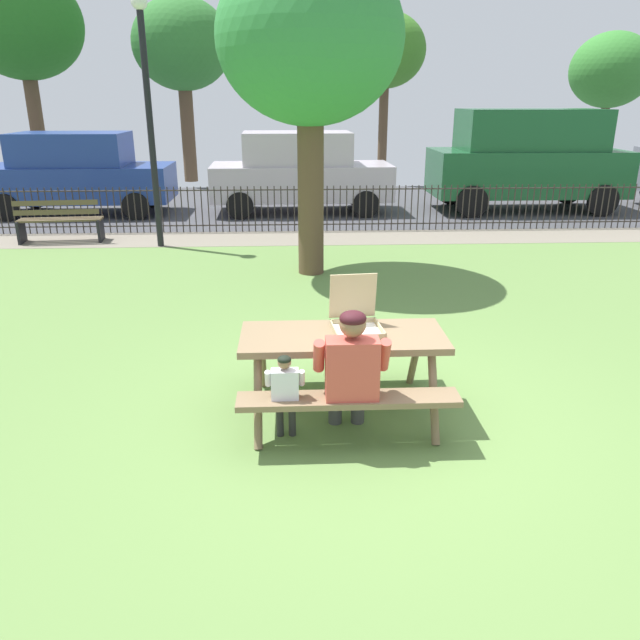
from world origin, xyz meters
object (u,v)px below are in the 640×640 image
Objects in this scene: adult_at_table at (351,370)px; parked_car_left at (78,173)px; tree_near_table at (310,41)px; far_tree_left at (22,25)px; far_tree_midleft at (182,46)px; child_at_table at (285,390)px; parked_car_center at (300,171)px; lamp_post_walkway at (148,101)px; picnic_table_foreground at (343,352)px; far_tree_center at (385,52)px; park_bench_left at (60,221)px; parked_car_right at (527,158)px; far_tree_midright at (611,71)px; pizza_box_open at (356,317)px.

adult_at_table is 12.37m from parked_car_left.
far_tree_left is (-8.67, 11.94, 1.36)m from tree_near_table.
parked_car_left is 0.77× the size of far_tree_midleft.
child_at_table is at bearing -65.32° from parked_car_left.
parked_car_left is 8.01m from far_tree_left.
tree_near_table reaches higher than child_at_table.
parked_car_center is at bearing 90.69° from tree_near_table.
far_tree_midleft is at bearing 94.97° from lamp_post_walkway.
far_tree_midleft is at bearing 102.87° from picnic_table_foreground.
far_tree_midleft reaches higher than parked_car_center.
parked_car_center is at bearing -115.16° from far_tree_center.
tree_near_table is (4.89, -2.50, 3.08)m from park_bench_left.
parked_car_right is (10.49, 3.19, 0.89)m from park_bench_left.
lamp_post_walkway is 16.65m from far_tree_midright.
far_tree_midleft reaches higher than far_tree_midright.
parked_car_left is 17.35m from far_tree_midright.
parked_car_right is at bearing 63.63° from adult_at_table.
parked_car_left reaches higher than park_bench_left.
lamp_post_walkway is 0.99× the size of parked_car_center.
far_tree_midright is (10.27, 16.64, 2.67)m from pizza_box_open.
parked_car_right reaches higher than pizza_box_open.
far_tree_midleft reaches higher than picnic_table_foreground.
far_tree_center is at bearing 80.68° from picnic_table_foreground.
parked_car_left is 0.92× the size of far_tree_midright.
parked_car_left is (-5.47, 5.69, -2.49)m from tree_near_table.
park_bench_left is 10.26m from far_tree_midleft.
parked_car_right is 11.61m from far_tree_midleft.
tree_near_table is at bearing 85.79° from child_at_table.
park_bench_left is (-5.03, 7.83, -0.24)m from adult_at_table.
far_tree_midleft is (-3.86, 17.27, 3.62)m from adult_at_table.
parked_car_center is (0.33, 11.05, 0.50)m from child_at_table.
far_tree_midright is (7.64, 0.00, -0.57)m from far_tree_center.
parked_car_left is at bearing 116.98° from adult_at_table.
adult_at_table reaches higher than picnic_table_foreground.
parked_car_center is (-0.07, 5.69, -2.49)m from tree_near_table.
far_tree_center reaches higher than tree_near_table.
far_tree_midleft is at bearing 0.00° from far_tree_left.
far_tree_midright is at bearing 0.00° from far_tree_left.
child_at_table is 0.18× the size of parked_car_right.
far_tree_left is at bearing 117.02° from adult_at_table.
far_tree_midleft is at bearing 82.90° from park_bench_left.
far_tree_left is 4.99m from far_tree_midleft.
parked_car_right is (6.00, 11.05, 0.80)m from child_at_table.
child_at_table is 17.97m from far_tree_center.
tree_near_table is 0.73× the size of far_tree_left.
parked_car_right is 15.98m from far_tree_left.
lamp_post_walkway is 3.61m from tree_near_table.
parked_car_right is at bearing -23.65° from far_tree_left.
child_at_table is 11.06m from parked_car_center.
picnic_table_foreground is 5.63m from tree_near_table.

